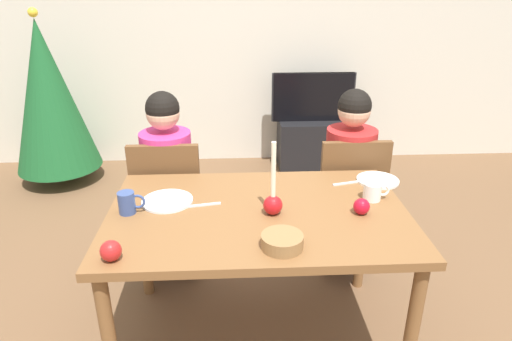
{
  "coord_description": "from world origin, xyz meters",
  "views": [
    {
      "loc": [
        -0.11,
        -1.84,
        1.75
      ],
      "look_at": [
        0.0,
        0.2,
        0.87
      ],
      "focal_mm": 31.33,
      "sensor_mm": 36.0,
      "label": 1
    }
  ],
  "objects_px": {
    "dining_table": "(258,226)",
    "person_right_child": "(348,185)",
    "christmas_tree": "(49,97)",
    "plate_right": "(378,180)",
    "bowl_walnuts": "(282,241)",
    "tv": "(313,97)",
    "plate_left": "(167,201)",
    "chair_left": "(169,200)",
    "apple_near_candle": "(111,251)",
    "tv_stand": "(311,144)",
    "mug_left": "(128,203)",
    "chair_right": "(348,195)",
    "person_left_child": "(169,189)",
    "candle_centerpiece": "(273,200)",
    "mug_right": "(373,191)",
    "apple_by_left_plate": "(362,206)"
  },
  "relations": [
    {
      "from": "mug_left",
      "to": "apple_near_candle",
      "type": "height_order",
      "value": "mug_left"
    },
    {
      "from": "chair_left",
      "to": "plate_right",
      "type": "relative_size",
      "value": 4.04
    },
    {
      "from": "plate_right",
      "to": "apple_near_candle",
      "type": "xyz_separation_m",
      "value": [
        -1.25,
        -0.66,
        0.04
      ]
    },
    {
      "from": "chair_left",
      "to": "tv",
      "type": "bearing_deg",
      "value": 55.56
    },
    {
      "from": "bowl_walnuts",
      "to": "chair_right",
      "type": "bearing_deg",
      "value": 60.72
    },
    {
      "from": "person_left_child",
      "to": "mug_right",
      "type": "xyz_separation_m",
      "value": [
        1.07,
        -0.55,
        0.22
      ]
    },
    {
      "from": "plate_left",
      "to": "christmas_tree",
      "type": "bearing_deg",
      "value": 123.04
    },
    {
      "from": "plate_left",
      "to": "chair_left",
      "type": "bearing_deg",
      "value": 98.19
    },
    {
      "from": "chair_right",
      "to": "plate_left",
      "type": "relative_size",
      "value": 3.64
    },
    {
      "from": "christmas_tree",
      "to": "plate_right",
      "type": "distance_m",
      "value": 2.97
    },
    {
      "from": "chair_left",
      "to": "christmas_tree",
      "type": "relative_size",
      "value": 0.59
    },
    {
      "from": "chair_right",
      "to": "tv",
      "type": "xyz_separation_m",
      "value": [
        0.06,
        1.69,
        0.2
      ]
    },
    {
      "from": "christmas_tree",
      "to": "plate_right",
      "type": "relative_size",
      "value": 6.89
    },
    {
      "from": "christmas_tree",
      "to": "bowl_walnuts",
      "type": "bearing_deg",
      "value": -53.12
    },
    {
      "from": "plate_left",
      "to": "mug_left",
      "type": "xyz_separation_m",
      "value": [
        -0.16,
        -0.1,
        0.05
      ]
    },
    {
      "from": "mug_right",
      "to": "apple_by_left_plate",
      "type": "distance_m",
      "value": 0.17
    },
    {
      "from": "chair_left",
      "to": "tv_stand",
      "type": "distance_m",
      "value": 2.07
    },
    {
      "from": "chair_right",
      "to": "person_left_child",
      "type": "relative_size",
      "value": 0.77
    },
    {
      "from": "person_right_child",
      "to": "tv",
      "type": "distance_m",
      "value": 1.67
    },
    {
      "from": "dining_table",
      "to": "tv_stand",
      "type": "xyz_separation_m",
      "value": [
        0.65,
        2.3,
        -0.43
      ]
    },
    {
      "from": "tv",
      "to": "christmas_tree",
      "type": "distance_m",
      "value": 2.38
    },
    {
      "from": "tv",
      "to": "plate_right",
      "type": "bearing_deg",
      "value": -89.87
    },
    {
      "from": "person_left_child",
      "to": "apple_by_left_plate",
      "type": "bearing_deg",
      "value": -35.2
    },
    {
      "from": "person_right_child",
      "to": "candle_centerpiece",
      "type": "distance_m",
      "value": 0.89
    },
    {
      "from": "chair_right",
      "to": "christmas_tree",
      "type": "bearing_deg",
      "value": 147.44
    },
    {
      "from": "christmas_tree",
      "to": "plate_left",
      "type": "relative_size",
      "value": 6.21
    },
    {
      "from": "dining_table",
      "to": "person_right_child",
      "type": "distance_m",
      "value": 0.88
    },
    {
      "from": "plate_left",
      "to": "apple_near_candle",
      "type": "height_order",
      "value": "apple_near_candle"
    },
    {
      "from": "dining_table",
      "to": "apple_near_candle",
      "type": "distance_m",
      "value": 0.7
    },
    {
      "from": "person_left_child",
      "to": "candle_centerpiece",
      "type": "distance_m",
      "value": 0.92
    },
    {
      "from": "person_right_child",
      "to": "plate_left",
      "type": "bearing_deg",
      "value": -152.92
    },
    {
      "from": "person_right_child",
      "to": "candle_centerpiece",
      "type": "relative_size",
      "value": 3.33
    },
    {
      "from": "mug_right",
      "to": "plate_left",
      "type": "bearing_deg",
      "value": 178.62
    },
    {
      "from": "chair_right",
      "to": "apple_by_left_plate",
      "type": "height_order",
      "value": "chair_right"
    },
    {
      "from": "person_right_child",
      "to": "apple_near_candle",
      "type": "height_order",
      "value": "person_right_child"
    },
    {
      "from": "dining_table",
      "to": "apple_near_candle",
      "type": "height_order",
      "value": "apple_near_candle"
    },
    {
      "from": "candle_centerpiece",
      "to": "christmas_tree",
      "type": "bearing_deg",
      "value": 130.15
    },
    {
      "from": "tv",
      "to": "bowl_walnuts",
      "type": "bearing_deg",
      "value": -102.42
    },
    {
      "from": "chair_left",
      "to": "tv_stand",
      "type": "relative_size",
      "value": 1.41
    },
    {
      "from": "tv_stand",
      "to": "candle_centerpiece",
      "type": "relative_size",
      "value": 1.82
    },
    {
      "from": "plate_left",
      "to": "plate_right",
      "type": "bearing_deg",
      "value": 9.6
    },
    {
      "from": "chair_right",
      "to": "plate_left",
      "type": "xyz_separation_m",
      "value": [
        -1.03,
        -0.49,
        0.24
      ]
    },
    {
      "from": "plate_right",
      "to": "apple_near_candle",
      "type": "distance_m",
      "value": 1.41
    },
    {
      "from": "bowl_walnuts",
      "to": "person_right_child",
      "type": "bearing_deg",
      "value": 61.56
    },
    {
      "from": "tv_stand",
      "to": "candle_centerpiece",
      "type": "height_order",
      "value": "candle_centerpiece"
    },
    {
      "from": "person_right_child",
      "to": "christmas_tree",
      "type": "distance_m",
      "value": 2.73
    },
    {
      "from": "mug_right",
      "to": "bowl_walnuts",
      "type": "height_order",
      "value": "mug_right"
    },
    {
      "from": "apple_near_candle",
      "to": "apple_by_left_plate",
      "type": "height_order",
      "value": "apple_near_candle"
    },
    {
      "from": "tv_stand",
      "to": "christmas_tree",
      "type": "relative_size",
      "value": 0.42
    },
    {
      "from": "chair_right",
      "to": "candle_centerpiece",
      "type": "xyz_separation_m",
      "value": [
        -0.53,
        -0.64,
        0.31
      ]
    }
  ]
}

